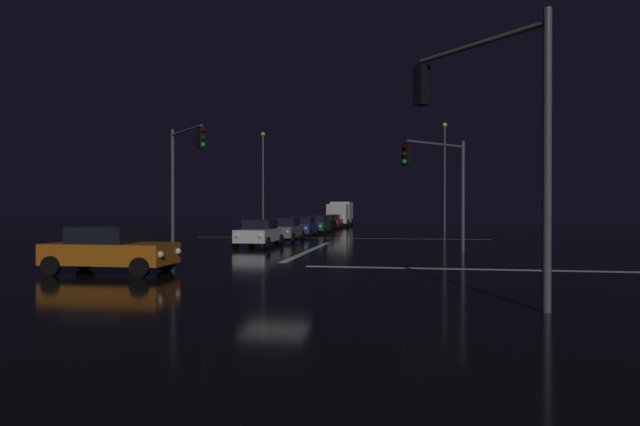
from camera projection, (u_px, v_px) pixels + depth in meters
ground at (275, 267)px, 19.81m from camera, size 120.00×120.00×0.10m
stop_line_north at (310, 250)px, 27.13m from camera, size 0.35×12.62×0.01m
centre_line_ns at (338, 238)px, 38.58m from camera, size 22.00×0.15×0.01m
crosswalk_bar_east at (479, 269)px, 18.61m from camera, size 12.62×0.40×0.01m
sedan_white at (259, 233)px, 29.94m from camera, size 2.02×4.33×1.57m
sedan_gray at (285, 229)px, 35.07m from camera, size 2.02×4.33×1.57m
sedan_blue at (303, 226)px, 41.13m from camera, size 2.02×4.33×1.57m
sedan_green at (317, 224)px, 46.28m from camera, size 2.02×4.33×1.57m
sedan_black at (325, 223)px, 52.94m from camera, size 2.02×4.33×1.57m
sedan_red at (333, 221)px, 58.62m from camera, size 2.02×4.33×1.57m
box_truck at (341, 213)px, 65.33m from camera, size 2.68×8.28×3.08m
sedan_orange_crossing at (109, 250)px, 17.49m from camera, size 4.33×2.02×1.57m
traffic_signal_ne at (439, 174)px, 25.20m from camera, size 3.14×3.14×5.62m
traffic_signal_se at (487, 115)px, 12.04m from camera, size 2.82×2.82×6.36m
traffic_signal_nw at (184, 164)px, 27.38m from camera, size 3.18×3.18×6.59m
streetlamp_right_far at (445, 170)px, 47.05m from camera, size 0.44×0.44×10.03m
streetlamp_left_far at (263, 175)px, 49.77m from camera, size 0.44×0.44×9.59m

